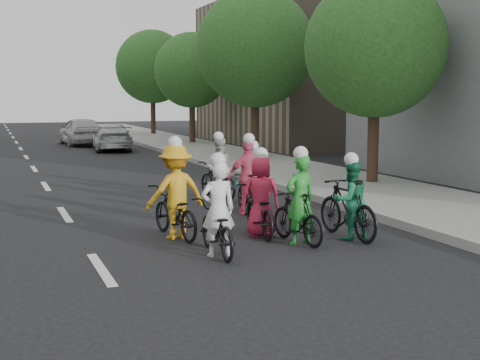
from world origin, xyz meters
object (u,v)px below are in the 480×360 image
cyclist_0 (217,222)px  cyclist_2 (175,201)px  cyclist_4 (260,205)px  cyclist_1 (349,205)px  cyclist_7 (252,181)px  cyclist_6 (218,175)px  follow_car_trail (81,131)px  follow_car_lead (112,137)px  cyclist_5 (299,210)px  cyclist_3 (248,184)px

cyclist_0 → cyclist_2: cyclist_2 is taller
cyclist_0 → cyclist_4: size_ratio=0.94×
cyclist_1 → cyclist_2: size_ratio=0.99×
cyclist_2 → cyclist_4: bearing=158.3°
cyclist_4 → cyclist_7: size_ratio=1.05×
cyclist_6 → cyclist_4: bearing=69.6°
follow_car_trail → cyclist_7: bearing=88.9°
follow_car_lead → follow_car_trail: 4.28m
cyclist_0 → cyclist_6: cyclist_6 is taller
cyclist_1 → cyclist_5: (-1.03, -0.06, -0.02)m
cyclist_4 → cyclist_1: bearing=156.6°
follow_car_lead → cyclist_6: bearing=95.9°
cyclist_0 → cyclist_2: bearing=-77.4°
cyclist_1 → cyclist_4: cyclist_4 is taller
cyclist_7 → follow_car_lead: bearing=-87.1°
cyclist_6 → cyclist_3: bearing=75.8°
cyclist_3 → follow_car_trail: size_ratio=0.40×
cyclist_1 → cyclist_7: 3.85m
cyclist_0 → cyclist_6: (2.03, 5.89, 0.05)m
cyclist_1 → cyclist_6: (-0.62, 5.54, -0.02)m
cyclist_0 → cyclist_7: 4.78m
cyclist_7 → cyclist_1: bearing=97.7°
cyclist_0 → cyclist_1: size_ratio=0.93×
cyclist_3 → cyclist_5: (-0.27, -3.12, -0.06)m
cyclist_3 → follow_car_lead: 18.66m
cyclist_1 → cyclist_4: 1.63m
cyclist_1 → cyclist_2: cyclist_2 is taller
cyclist_6 → follow_car_lead: 16.18m
cyclist_0 → cyclist_5: 1.65m
cyclist_5 → follow_car_trail: (-0.39, 25.95, 0.16)m
cyclist_2 → cyclist_5: bearing=138.1°
cyclist_6 → follow_car_trail: 20.37m
cyclist_3 → cyclist_2: bearing=46.1°
cyclist_1 → cyclist_6: size_ratio=1.02×
cyclist_0 → cyclist_7: size_ratio=0.99×
cyclist_3 → follow_car_trail: cyclist_3 is taller
cyclist_3 → follow_car_trail: 22.84m
cyclist_5 → follow_car_lead: bearing=-100.4°
follow_car_lead → follow_car_trail: follow_car_trail is taller
cyclist_7 → follow_car_trail: cyclist_7 is taller
cyclist_1 → cyclist_6: bearing=-87.7°
cyclist_6 → cyclist_7: cyclist_6 is taller
cyclist_6 → follow_car_trail: bearing=-98.6°
cyclist_7 → follow_car_trail: 22.08m
cyclist_1 → cyclist_6: 5.57m
cyclist_2 → follow_car_lead: (2.45, 20.54, -0.06)m
cyclist_4 → follow_car_lead: bearing=-85.4°
cyclist_4 → cyclist_5: bearing=119.9°
follow_car_trail → cyclist_4: bearing=86.1°
cyclist_4 → follow_car_trail: 25.06m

